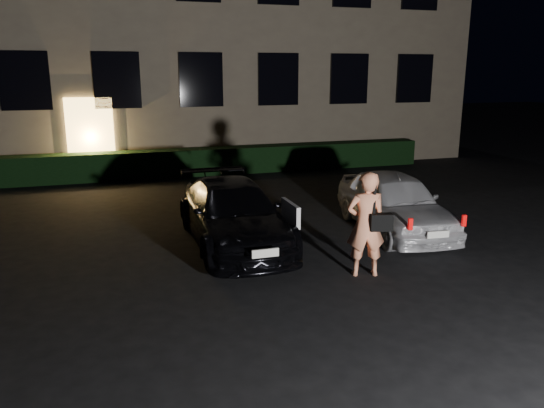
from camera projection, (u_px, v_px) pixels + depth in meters
name	position (u px, v px, depth m)	size (l,w,h in m)	color
ground	(340.00, 308.00, 7.59)	(80.00, 80.00, 0.00)	black
hedge	(206.00, 161.00, 17.20)	(15.00, 0.70, 0.85)	black
sedan	(233.00, 214.00, 10.28)	(1.81, 4.26, 1.21)	black
hatch	(395.00, 202.00, 11.09)	(1.80, 3.80, 1.26)	silver
man	(366.00, 224.00, 8.62)	(0.74, 0.56, 1.75)	#EE8F65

